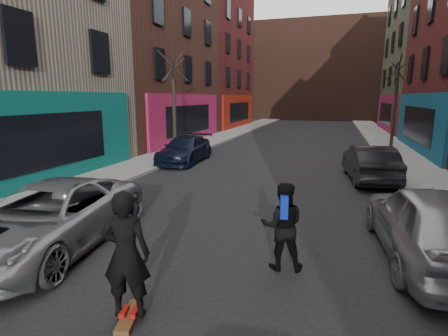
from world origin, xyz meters
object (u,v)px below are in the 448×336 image
Objects in this scene: tree_left_far at (174,95)px; parked_right_far at (432,223)px; tree_right_far at (396,93)px; parked_left_far at (50,217)px; pedestrian at (282,226)px; skateboarder at (126,254)px; parked_left_end at (185,149)px; skateboard at (130,317)px; parked_right_end at (370,163)px.

tree_left_far is 1.39× the size of parked_right_far.
tree_right_far reaches higher than parked_left_far.
tree_left_far is at bearing -68.25° from pedestrian.
skateboarder is 3.03m from pedestrian.
tree_left_far is 0.96× the size of tree_right_far.
parked_left_end is 13.05m from skateboard.
parked_right_far is (10.80, -10.93, -2.58)m from tree_left_far.
skateboarder is at bearing 32.34° from parked_right_far.
skateboarder is at bearing -72.47° from parked_left_end.
tree_right_far is 1.50× the size of parked_left_end.
pedestrian is at bearing 18.79° from parked_right_far.
pedestrian is at bearing -0.46° from parked_left_far.
tree_left_far is 1.27× the size of parked_left_far.
parked_left_far is at bearing -44.72° from skateboarder.
parked_left_far is at bearing -4.89° from pedestrian.
parked_left_far is 2.68× the size of skateboarder.
parked_left_end is (-10.80, -8.21, -2.87)m from tree_right_far.
parked_left_far is 10.60m from parked_left_end.
tree_left_far is 1.44× the size of parked_left_end.
parked_left_end is 0.97× the size of parked_right_far.
parked_right_end is at bearing -89.90° from parked_right_far.
tree_right_far reaches higher than parked_left_end.
tree_left_far is at bearing -27.02° from parked_right_end.
tree_right_far is 21.57m from skateboarder.
skateboard is (4.45, -12.25, -0.61)m from parked_left_end.
tree_left_far is 11.25m from parked_right_end.
pedestrian is (6.38, -9.92, 0.21)m from parked_left_end.
parked_left_end is at bearing -85.01° from skateboarder.
parked_left_end is 8.79m from parked_right_end.
parked_left_far is 3.58m from skateboard.
parked_left_far is 5.02m from pedestrian.
parked_right_end is at bearing -116.82° from pedestrian.
tree_left_far is 16.03m from skateboard.
parked_left_far is 1.18× the size of parked_right_end.
skateboarder is 1.12× the size of pedestrian.
tree_left_far reaches higher than parked_left_far.
tree_left_far reaches higher than pedestrian.
tree_left_far reaches higher than skateboarder.
skateboarder is (-6.35, -20.46, -2.47)m from tree_right_far.
skateboard is at bearing 165.01° from skateboarder.
pedestrian is at bearing 68.07° from parked_right_end.
tree_left_far is 13.34m from parked_left_far.
parked_right_far is 2.44× the size of skateboarder.
pedestrian is (-2.27, -8.34, 0.15)m from parked_right_end.
tree_right_far reaches higher than parked_right_end.
parked_right_end reaches higher than parked_left_far.
pedestrian is at bearing -56.67° from tree_left_far.
parked_left_far is at bearing 44.21° from parked_right_end.
parked_right_end is at bearing -20.33° from tree_left_far.
skateboarder is (6.05, -14.46, -2.32)m from tree_left_far.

